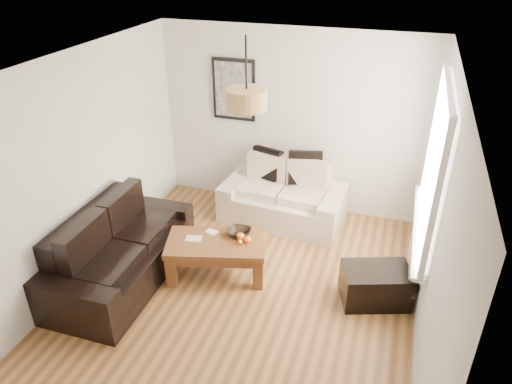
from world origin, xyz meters
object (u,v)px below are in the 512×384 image
(coffee_table, at_px, (217,257))
(loveseat_cream, at_px, (283,193))
(sofa_leather, at_px, (120,248))
(ottoman, at_px, (375,285))

(coffee_table, bearing_deg, loveseat_cream, 73.58)
(loveseat_cream, bearing_deg, coffee_table, -102.22)
(sofa_leather, bearing_deg, ottoman, -80.41)
(sofa_leather, bearing_deg, loveseat_cream, -38.38)
(coffee_table, bearing_deg, ottoman, 2.98)
(loveseat_cream, xyz_separation_m, coffee_table, (-0.43, -1.46, -0.18))
(loveseat_cream, height_order, coffee_table, loveseat_cream)
(sofa_leather, relative_size, coffee_table, 1.73)
(coffee_table, xyz_separation_m, ottoman, (1.85, 0.10, -0.03))
(ottoman, bearing_deg, coffee_table, -177.02)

